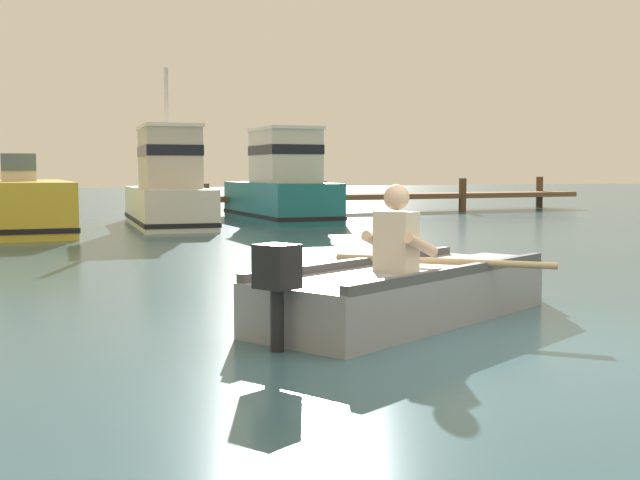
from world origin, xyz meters
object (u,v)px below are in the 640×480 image
at_px(moored_boat_yellow, 19,207).
at_px(moored_boat_white, 168,190).
at_px(rowboat_with_person, 410,291).
at_px(moored_boat_teal, 281,187).

distance_m(moored_boat_yellow, moored_boat_white, 3.36).
height_order(rowboat_with_person, moored_boat_teal, moored_boat_teal).
bearing_deg(moored_boat_teal, moored_boat_white, -168.07).
xyz_separation_m(rowboat_with_person, moored_boat_teal, (4.47, 13.73, 0.63)).
height_order(rowboat_with_person, moored_boat_white, moored_boat_white).
distance_m(moored_boat_yellow, moored_boat_teal, 6.58).
bearing_deg(moored_boat_white, moored_boat_teal, 11.93).
bearing_deg(moored_boat_teal, rowboat_with_person, -108.04).
distance_m(rowboat_with_person, moored_boat_yellow, 13.08).
bearing_deg(moored_boat_teal, moored_boat_yellow, -172.88).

